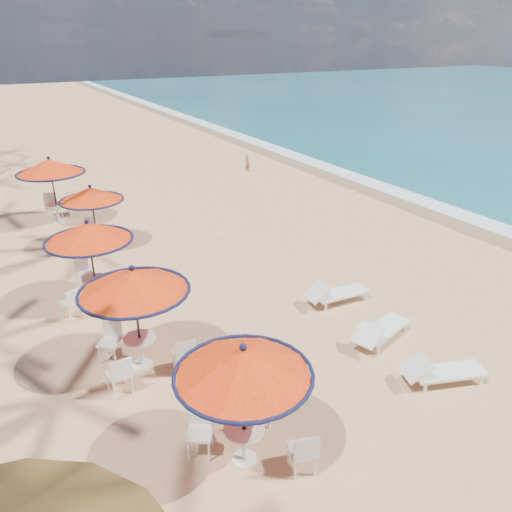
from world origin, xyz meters
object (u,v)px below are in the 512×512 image
Objects in this scene: station_2 at (87,240)px; station_3 at (91,202)px; station_1 at (134,295)px; lounger_near at (441,371)px; lounger_far at (336,293)px; station_4 at (52,174)px; station_0 at (245,376)px; lounger_mid at (380,331)px.

station_3 is (0.94, 3.96, -0.21)m from station_2.
station_1 reaches higher than lounger_near.
station_2 is at bearing 146.48° from lounger_near.
station_3 reaches higher than lounger_far.
station_1 reaches higher than station_2.
lounger_far is at bearing -62.34° from station_4.
station_0 is 1.27× the size of lounger_far.
station_4 is 1.40× the size of lounger_near.
station_1 is 5.82m from lounger_mid.
station_1 is 1.02× the size of station_2.
lounger_mid is (5.53, -5.36, -1.54)m from station_2.
lounger_mid is at bearing 19.89° from station_0.
station_0 is 5.02m from lounger_mid.
station_4 is at bearing 121.64° from lounger_far.
station_4 is at bearing 88.26° from station_2.
station_2 is 7.27m from station_4.
lounger_mid is at bearing -19.01° from station_1.
station_0 is at bearing -89.65° from station_3.
station_0 is 1.07× the size of station_3.
station_4 is 15.49m from lounger_near.
station_4 is 1.40× the size of lounger_far.
lounger_far is at bearing -56.44° from station_3.
station_0 is 4.80m from lounger_near.
station_2 is 4.08m from station_3.
station_2 is at bearing 98.20° from station_0.
lounger_near is at bearing -105.98° from lounger_mid.
lounger_near is (4.57, -0.18, -1.45)m from station_0.
lounger_near is (5.37, -3.65, -1.51)m from station_1.
station_2 is (-0.22, 3.52, 0.03)m from station_1.
station_0 is 10.96m from station_3.
lounger_far is at bearing 65.91° from lounger_mid.
station_4 is (-0.72, 3.31, 0.30)m from station_3.
lounger_near is (5.58, -7.18, -1.54)m from station_2.
station_4 is 13.79m from lounger_mid.
lounger_mid is at bearing -63.76° from station_3.
station_2 is 7.85m from lounger_mid.
lounger_mid is (4.52, 1.64, -1.45)m from station_0.
station_4 is (0.22, 7.27, 0.09)m from station_2.
lounger_near is at bearing -69.64° from station_4.
station_3 is 1.18× the size of lounger_far.
lounger_mid reaches higher than lounger_near.
station_1 is 5.75m from lounger_far.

